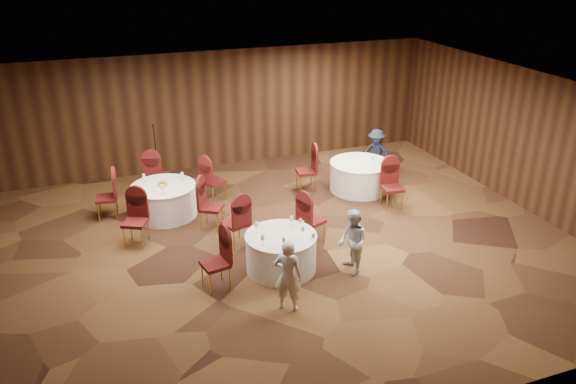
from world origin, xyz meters
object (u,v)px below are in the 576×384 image
object	(u,v)px
man_c	(376,153)
table_left	(164,200)
mic_stand	(158,170)
woman_a	(288,276)
table_right	(359,176)
table_main	(281,252)
woman_b	(352,242)

from	to	relation	value
man_c	table_left	bearing A→B (deg)	-117.47
mic_stand	woman_a	size ratio (longest dim) A/B	1.28
table_right	man_c	size ratio (longest dim) A/B	1.17
mic_stand	man_c	size ratio (longest dim) A/B	1.31
table_left	woman_a	size ratio (longest dim) A/B	1.11
table_main	woman_a	xyz separation A→B (m)	(-0.32, -1.25, 0.29)
man_c	mic_stand	bearing A→B (deg)	-133.60
table_right	man_c	distance (m)	1.14
table_main	man_c	world-z (taller)	man_c
table_main	mic_stand	bearing A→B (deg)	109.10
table_right	woman_b	bearing A→B (deg)	-118.86
woman_b	table_left	bearing A→B (deg)	-136.22
table_right	woman_a	distance (m)	5.43
mic_stand	woman_b	distance (m)	6.03
woman_a	table_left	bearing A→B (deg)	-39.21
mic_stand	woman_a	bearing A→B (deg)	-77.51
table_main	woman_b	xyz separation A→B (m)	(1.23, -0.55, 0.27)
table_left	woman_a	distance (m)	4.62
mic_stand	table_main	bearing A→B (deg)	-70.90
table_main	man_c	size ratio (longest dim) A/B	1.06
table_left	table_main	bearing A→B (deg)	-61.09
mic_stand	woman_b	world-z (taller)	mic_stand
table_left	man_c	distance (m)	5.74
mic_stand	man_c	distance (m)	5.73
mic_stand	man_c	world-z (taller)	mic_stand
woman_a	man_c	size ratio (longest dim) A/B	1.03
table_right	mic_stand	bearing A→B (deg)	159.14
table_right	table_left	bearing A→B (deg)	177.44
table_main	mic_stand	xyz separation A→B (m)	(-1.64, 4.75, 0.13)
table_main	man_c	distance (m)	5.40
woman_b	mic_stand	bearing A→B (deg)	-146.50
table_right	table_main	bearing A→B (deg)	-137.06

